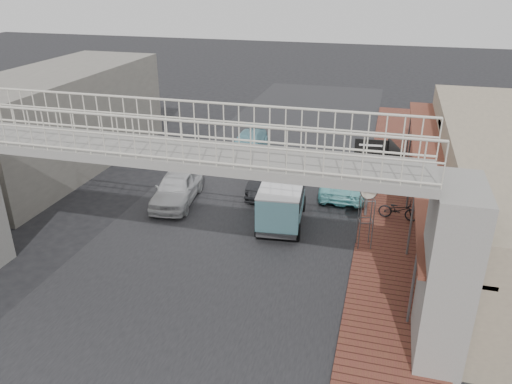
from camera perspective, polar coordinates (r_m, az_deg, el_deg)
The scene contains 14 objects.
ground at distance 19.34m, azimuth -4.06°, elevation -6.05°, with size 120.00×120.00×0.00m, color black.
road_strip at distance 19.34m, azimuth -4.06°, elevation -6.04°, with size 10.00×60.00×0.01m, color black.
sidewalk at distance 21.09m, azimuth 15.72°, elevation -4.11°, with size 3.00×40.00×0.10m, color brown.
footbridge at distance 14.59m, azimuth -9.52°, elevation -2.76°, with size 16.40×2.40×6.34m.
building_far_left at distance 28.35m, azimuth -21.72°, elevation 7.63°, with size 5.00×14.00×5.00m, color gray.
white_hatchback at distance 22.79m, azimuth -9.03°, elevation 0.53°, with size 1.68×4.17×1.42m, color silver.
dark_sedan at distance 23.76m, azimuth 1.98°, elevation 1.91°, with size 1.57×4.51×1.49m, color black.
angkot_curb at distance 23.89m, azimuth 10.17°, elevation 1.31°, with size 2.02×4.39×1.22m, color #7ED7DA.
angkot_far at distance 28.72m, azimuth -0.88°, elevation 5.58°, with size 1.69×4.16×1.21m, color #68A5B4.
angkot_van at distance 20.34m, azimuth 2.99°, elevation -0.72°, with size 2.06×3.93×1.85m.
motorcycle_near at distance 21.66m, azimuth 15.98°, elevation -1.95°, with size 0.57×1.63×0.86m, color black.
motorcycle_far at distance 26.41m, azimuth 13.44°, elevation 3.27°, with size 0.49×1.73×1.04m, color black.
street_clock at distance 18.51m, azimuth 12.70°, elevation -0.17°, with size 0.67×0.61×2.62m.
arrow_sign at distance 20.81m, azimuth 15.41°, elevation 4.19°, with size 2.05×1.30×3.49m.
Camera 1 is at (5.70, -15.76, 9.65)m, focal length 35.00 mm.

